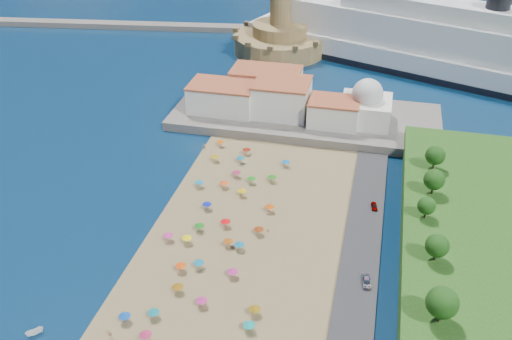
# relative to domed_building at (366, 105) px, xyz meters

# --- Properties ---
(ground) EXTENTS (700.00, 700.00, 0.00)m
(ground) POSITION_rel_domed_building_xyz_m (-30.00, -71.00, -8.97)
(ground) COLOR #071938
(ground) RESTS_ON ground
(terrace) EXTENTS (90.00, 36.00, 3.00)m
(terrace) POSITION_rel_domed_building_xyz_m (-20.00, 2.00, -7.47)
(terrace) COLOR #59544C
(terrace) RESTS_ON ground
(jetty) EXTENTS (18.00, 70.00, 2.40)m
(jetty) POSITION_rel_domed_building_xyz_m (-42.00, 37.00, -7.77)
(jetty) COLOR #59544C
(jetty) RESTS_ON ground
(breakwater) EXTENTS (199.03, 34.77, 2.60)m
(breakwater) POSITION_rel_domed_building_xyz_m (-140.00, 82.00, -7.67)
(breakwater) COLOR #59544C
(breakwater) RESTS_ON ground
(waterfront_buildings) EXTENTS (57.00, 29.00, 11.00)m
(waterfront_buildings) POSITION_rel_domed_building_xyz_m (-33.05, 2.64, -1.10)
(waterfront_buildings) COLOR silver
(waterfront_buildings) RESTS_ON terrace
(domed_building) EXTENTS (16.00, 16.00, 15.00)m
(domed_building) POSITION_rel_domed_building_xyz_m (0.00, 0.00, 0.00)
(domed_building) COLOR silver
(domed_building) RESTS_ON terrace
(fortress) EXTENTS (40.00, 40.00, 32.40)m
(fortress) POSITION_rel_domed_building_xyz_m (-42.00, 67.00, -2.29)
(fortress) COLOR #99814C
(fortress) RESTS_ON ground
(cruise_ship) EXTENTS (162.06, 80.05, 35.84)m
(cruise_ship) POSITION_rel_domed_building_xyz_m (21.85, 58.69, 1.64)
(cruise_ship) COLOR black
(cruise_ship) RESTS_ON ground
(beach_parasols) EXTENTS (32.28, 117.16, 2.20)m
(beach_parasols) POSITION_rel_domed_building_xyz_m (-31.66, -79.54, -6.83)
(beach_parasols) COLOR gray
(beach_parasols) RESTS_ON beach
(beachgoers) EXTENTS (34.88, 103.30, 1.89)m
(beachgoers) POSITION_rel_domed_building_xyz_m (-33.43, -83.01, -7.87)
(beachgoers) COLOR tan
(beachgoers) RESTS_ON beach
(parked_cars) EXTENTS (2.55, 72.36, 1.33)m
(parked_cars) POSITION_rel_domed_building_xyz_m (6.00, -80.88, -7.62)
(parked_cars) COLOR gray
(parked_cars) RESTS_ON promenade
(hillside_trees) EXTENTS (12.13, 102.11, 7.97)m
(hillside_trees) POSITION_rel_domed_building_xyz_m (19.14, -75.54, 1.13)
(hillside_trees) COLOR #382314
(hillside_trees) RESTS_ON hillside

